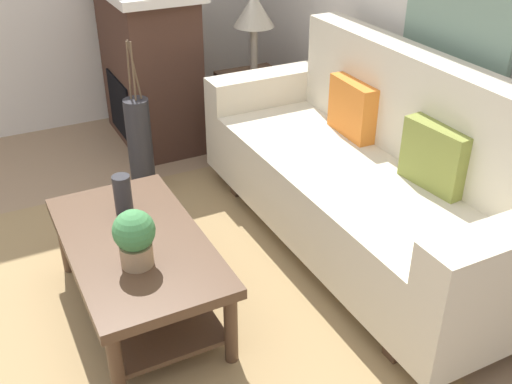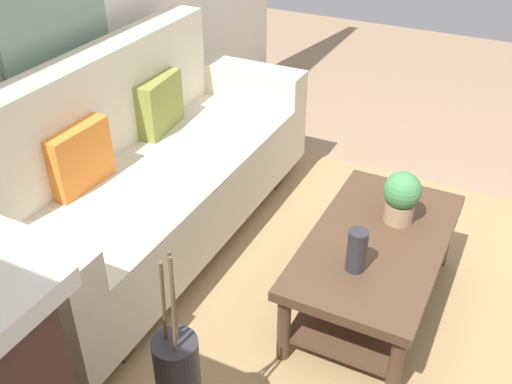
{
  "view_description": "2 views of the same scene",
  "coord_description": "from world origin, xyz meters",
  "px_view_note": "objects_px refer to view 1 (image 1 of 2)",
  "views": [
    {
      "loc": [
        2.24,
        -0.18,
        1.99
      ],
      "look_at": [
        0.02,
        0.95,
        0.55
      ],
      "focal_mm": 42.38,
      "sensor_mm": 36.0,
      "label": 1
    },
    {
      "loc": [
        -2.24,
        -0.11,
        2.11
      ],
      "look_at": [
        0.02,
        1.02,
        0.46
      ],
      "focal_mm": 41.63,
      "sensor_mm": 36.0,
      "label": 2
    }
  ],
  "objects_px": {
    "couch": "(368,177)",
    "floor_vase": "(140,148)",
    "fireplace": "(149,65)",
    "coffee_table": "(137,260)",
    "tabletop_vase": "(123,194)",
    "table_lamp": "(254,14)",
    "throw_pillow_orange": "(354,108)",
    "side_table": "(254,112)",
    "potted_plant_tabletop": "(135,237)",
    "throw_pillow_olive": "(436,156)"
  },
  "relations": [
    {
      "from": "couch",
      "to": "floor_vase",
      "type": "relative_size",
      "value": 3.41
    },
    {
      "from": "side_table",
      "to": "table_lamp",
      "type": "height_order",
      "value": "table_lamp"
    },
    {
      "from": "coffee_table",
      "to": "floor_vase",
      "type": "xyz_separation_m",
      "value": [
        -1.12,
        0.37,
        0.01
      ]
    },
    {
      "from": "table_lamp",
      "to": "coffee_table",
      "type": "bearing_deg",
      "value": -43.11
    },
    {
      "from": "coffee_table",
      "to": "tabletop_vase",
      "type": "distance_m",
      "value": 0.33
    },
    {
      "from": "couch",
      "to": "side_table",
      "type": "relative_size",
      "value": 3.96
    },
    {
      "from": "coffee_table",
      "to": "potted_plant_tabletop",
      "type": "height_order",
      "value": "potted_plant_tabletop"
    },
    {
      "from": "table_lamp",
      "to": "fireplace",
      "type": "bearing_deg",
      "value": -128.88
    },
    {
      "from": "throw_pillow_orange",
      "to": "potted_plant_tabletop",
      "type": "relative_size",
      "value": 1.37
    },
    {
      "from": "couch",
      "to": "fireplace",
      "type": "distance_m",
      "value": 1.99
    },
    {
      "from": "tabletop_vase",
      "to": "table_lamp",
      "type": "bearing_deg",
      "value": 131.95
    },
    {
      "from": "coffee_table",
      "to": "floor_vase",
      "type": "distance_m",
      "value": 1.18
    },
    {
      "from": "throw_pillow_orange",
      "to": "tabletop_vase",
      "type": "bearing_deg",
      "value": -85.86
    },
    {
      "from": "coffee_table",
      "to": "table_lamp",
      "type": "bearing_deg",
      "value": 136.89
    },
    {
      "from": "tabletop_vase",
      "to": "throw_pillow_olive",
      "type": "bearing_deg",
      "value": 67.15
    },
    {
      "from": "table_lamp",
      "to": "throw_pillow_olive",
      "type": "bearing_deg",
      "value": 3.33
    },
    {
      "from": "fireplace",
      "to": "floor_vase",
      "type": "height_order",
      "value": "fireplace"
    },
    {
      "from": "potted_plant_tabletop",
      "to": "fireplace",
      "type": "xyz_separation_m",
      "value": [
        -2.09,
        0.75,
        0.02
      ]
    },
    {
      "from": "throw_pillow_olive",
      "to": "fireplace",
      "type": "xyz_separation_m",
      "value": [
        -2.25,
        -0.71,
        -0.09
      ]
    },
    {
      "from": "couch",
      "to": "tabletop_vase",
      "type": "xyz_separation_m",
      "value": [
        -0.24,
        -1.27,
        0.1
      ]
    },
    {
      "from": "couch",
      "to": "throw_pillow_orange",
      "type": "distance_m",
      "value": 0.44
    },
    {
      "from": "fireplace",
      "to": "coffee_table",
      "type": "bearing_deg",
      "value": -20.48
    },
    {
      "from": "couch",
      "to": "table_lamp",
      "type": "height_order",
      "value": "table_lamp"
    },
    {
      "from": "tabletop_vase",
      "to": "floor_vase",
      "type": "relative_size",
      "value": 0.31
    },
    {
      "from": "coffee_table",
      "to": "floor_vase",
      "type": "relative_size",
      "value": 1.69
    },
    {
      "from": "throw_pillow_orange",
      "to": "tabletop_vase",
      "type": "relative_size",
      "value": 1.81
    },
    {
      "from": "throw_pillow_orange",
      "to": "table_lamp",
      "type": "bearing_deg",
      "value": -174.52
    },
    {
      "from": "potted_plant_tabletop",
      "to": "tabletop_vase",
      "type": "bearing_deg",
      "value": 170.78
    },
    {
      "from": "throw_pillow_orange",
      "to": "fireplace",
      "type": "distance_m",
      "value": 1.71
    },
    {
      "from": "throw_pillow_olive",
      "to": "floor_vase",
      "type": "bearing_deg",
      "value": -144.12
    },
    {
      "from": "potted_plant_tabletop",
      "to": "throw_pillow_olive",
      "type": "bearing_deg",
      "value": 84.05
    },
    {
      "from": "coffee_table",
      "to": "side_table",
      "type": "xyz_separation_m",
      "value": [
        -1.41,
        1.32,
        -0.03
      ]
    },
    {
      "from": "coffee_table",
      "to": "potted_plant_tabletop",
      "type": "xyz_separation_m",
      "value": [
        0.19,
        -0.04,
        0.26
      ]
    },
    {
      "from": "couch",
      "to": "floor_vase",
      "type": "xyz_separation_m",
      "value": [
        -1.11,
        -0.93,
        -0.11
      ]
    },
    {
      "from": "floor_vase",
      "to": "fireplace",
      "type": "bearing_deg",
      "value": 156.49
    },
    {
      "from": "table_lamp",
      "to": "throw_pillow_orange",
      "type": "bearing_deg",
      "value": 5.48
    },
    {
      "from": "coffee_table",
      "to": "tabletop_vase",
      "type": "relative_size",
      "value": 5.52
    },
    {
      "from": "tabletop_vase",
      "to": "potted_plant_tabletop",
      "type": "bearing_deg",
      "value": -9.22
    },
    {
      "from": "tabletop_vase",
      "to": "table_lamp",
      "type": "relative_size",
      "value": 0.35
    },
    {
      "from": "coffee_table",
      "to": "side_table",
      "type": "relative_size",
      "value": 1.96
    },
    {
      "from": "tabletop_vase",
      "to": "side_table",
      "type": "distance_m",
      "value": 1.76
    },
    {
      "from": "throw_pillow_olive",
      "to": "tabletop_vase",
      "type": "distance_m",
      "value": 1.52
    },
    {
      "from": "couch",
      "to": "potted_plant_tabletop",
      "type": "height_order",
      "value": "couch"
    },
    {
      "from": "throw_pillow_orange",
      "to": "side_table",
      "type": "height_order",
      "value": "throw_pillow_orange"
    },
    {
      "from": "throw_pillow_olive",
      "to": "potted_plant_tabletop",
      "type": "relative_size",
      "value": 1.37
    },
    {
      "from": "potted_plant_tabletop",
      "to": "side_table",
      "type": "height_order",
      "value": "potted_plant_tabletop"
    },
    {
      "from": "fireplace",
      "to": "floor_vase",
      "type": "xyz_separation_m",
      "value": [
        0.79,
        -0.34,
        -0.26
      ]
    },
    {
      "from": "couch",
      "to": "coffee_table",
      "type": "distance_m",
      "value": 1.3
    },
    {
      "from": "potted_plant_tabletop",
      "to": "table_lamp",
      "type": "distance_m",
      "value": 2.15
    },
    {
      "from": "couch",
      "to": "throw_pillow_olive",
      "type": "relative_size",
      "value": 6.15
    }
  ]
}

